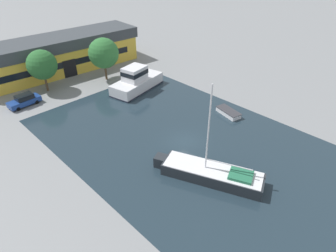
{
  "coord_description": "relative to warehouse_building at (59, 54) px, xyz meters",
  "views": [
    {
      "loc": [
        -22.72,
        -20.15,
        21.54
      ],
      "look_at": [
        0.0,
        2.92,
        1.0
      ],
      "focal_mm": 32.0,
      "sensor_mm": 36.0,
      "label": 1
    }
  ],
  "objects": [
    {
      "name": "water_canal",
      "position": [
        -0.64,
        -32.15,
        -3.23
      ],
      "size": [
        25.37,
        38.87,
        0.01
      ],
      "primitive_type": "cube",
      "color": "#1E2D38",
      "rests_on": "ground"
    },
    {
      "name": "ground_plane",
      "position": [
        -0.64,
        -32.15,
        -3.24
      ],
      "size": [
        440.0,
        440.0,
        0.0
      ],
      "primitive_type": "plane",
      "color": "gray"
    },
    {
      "name": "parked_car",
      "position": [
        -10.75,
        -8.86,
        -2.38
      ],
      "size": [
        4.77,
        2.21,
        1.72
      ],
      "rotation": [
        0.0,
        0.0,
        1.64
      ],
      "color": "navy",
      "rests_on": "ground"
    },
    {
      "name": "small_dinghy",
      "position": [
        8.75,
        -31.98,
        -2.87
      ],
      "size": [
        2.46,
        4.1,
        0.72
      ],
      "rotation": [
        0.0,
        0.0,
        6.06
      ],
      "color": "white",
      "rests_on": "water_canal"
    },
    {
      "name": "motor_cruiser",
      "position": [
        4.74,
        -16.39,
        -1.77
      ],
      "size": [
        10.15,
        5.73,
        4.05
      ],
      "rotation": [
        0.0,
        0.0,
        1.78
      ],
      "color": "silver",
      "rests_on": "water_canal"
    },
    {
      "name": "sailboat_moored",
      "position": [
        -3.62,
        -38.58,
        -2.5
      ],
      "size": [
        6.74,
        11.54,
        10.73
      ],
      "rotation": [
        0.0,
        0.0,
        0.4
      ],
      "color": "#23282D",
      "rests_on": "water_canal"
    },
    {
      "name": "quay_tree_near_building",
      "position": [
        3.59,
        -9.33,
        1.54
      ],
      "size": [
        5.16,
        5.16,
        7.37
      ],
      "color": "brown",
      "rests_on": "ground"
    },
    {
      "name": "warehouse_building",
      "position": [
        0.0,
        0.0,
        0.0
      ],
      "size": [
        30.54,
        9.79,
        6.4
      ],
      "rotation": [
        0.0,
        0.0,
        -0.06
      ],
      "color": "gold",
      "rests_on": "ground"
    },
    {
      "name": "quay_tree_by_water",
      "position": [
        -6.0,
        -6.37,
        1.23
      ],
      "size": [
        4.7,
        4.7,
        6.83
      ],
      "color": "brown",
      "rests_on": "ground"
    }
  ]
}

